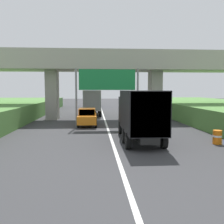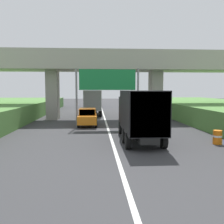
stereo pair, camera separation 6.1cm
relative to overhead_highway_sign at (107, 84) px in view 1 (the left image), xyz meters
The scene contains 8 objects.
lane_centre_stripe 4.16m from the overhead_highway_sign, 90.00° to the left, with size 0.20×86.84×0.01m, color white.
overpass_bridge 7.08m from the overhead_highway_sign, 90.00° to the left, with size 40.00×4.80×7.98m.
overhead_highway_sign is the anchor object (origin of this frame).
truck_yellow 11.82m from the overhead_highway_sign, 97.43° to the left, with size 2.44×7.30×3.44m.
truck_black 6.97m from the overhead_highway_sign, 73.70° to the right, with size 2.44×7.30×3.44m.
truck_blue 29.11m from the overhead_highway_sign, 93.45° to the left, with size 2.44×7.30×3.44m.
car_orange 3.88m from the overhead_highway_sign, 149.17° to the left, with size 1.86×4.10×1.72m.
construction_barrel_2 10.84m from the overhead_highway_sign, 49.07° to the right, with size 0.57×0.57×0.90m.
Camera 1 is at (-1.15, -0.40, 3.47)m, focal length 39.63 mm.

